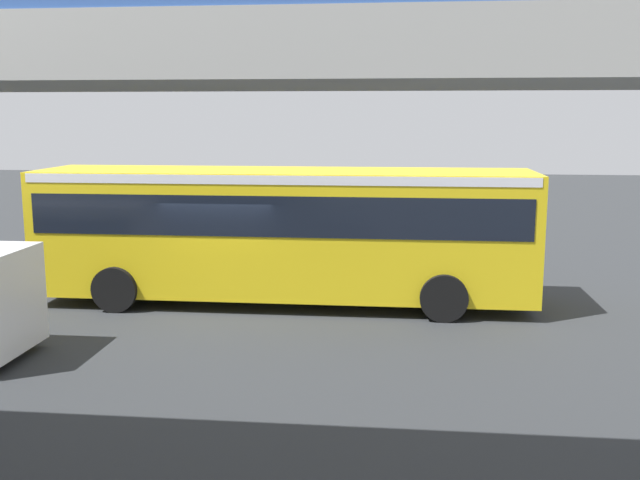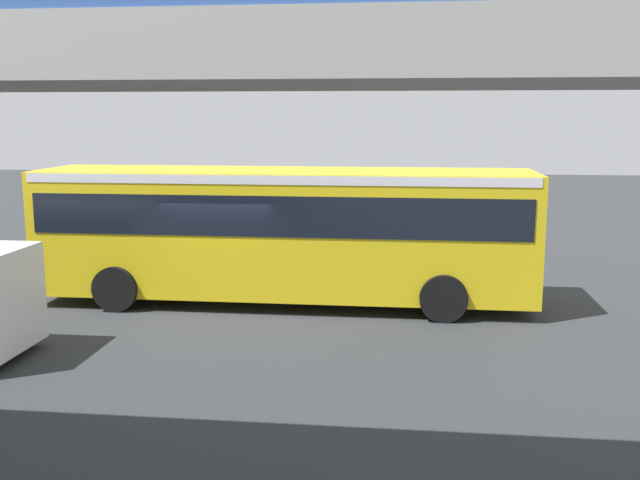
% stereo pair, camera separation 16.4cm
% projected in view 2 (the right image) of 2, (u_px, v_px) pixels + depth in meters
% --- Properties ---
extents(ground, '(80.00, 80.00, 0.00)m').
position_uv_depth(ground, '(226.00, 306.00, 16.93)').
color(ground, '#2D3033').
extents(city_bus, '(11.54, 2.85, 3.15)m').
position_uv_depth(city_bus, '(284.00, 224.00, 16.99)').
color(city_bus, yellow).
rests_on(city_bus, ground).
extents(lane_dash_leftmost, '(2.00, 0.20, 0.01)m').
position_uv_depth(lane_dash_leftmost, '(475.00, 285.00, 18.99)').
color(lane_dash_leftmost, silver).
rests_on(lane_dash_leftmost, ground).
extents(lane_dash_left, '(2.00, 0.20, 0.01)m').
position_uv_depth(lane_dash_left, '(324.00, 281.00, 19.45)').
color(lane_dash_left, silver).
rests_on(lane_dash_left, ground).
extents(lane_dash_centre, '(2.00, 0.20, 0.01)m').
position_uv_depth(lane_dash_centre, '(180.00, 277.00, 19.90)').
color(lane_dash_centre, silver).
rests_on(lane_dash_centre, ground).
extents(lane_dash_right, '(2.00, 0.20, 0.01)m').
position_uv_depth(lane_dash_right, '(42.00, 274.00, 20.36)').
color(lane_dash_right, silver).
rests_on(lane_dash_right, ground).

